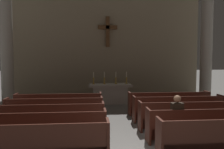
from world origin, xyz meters
name	(u,v)px	position (x,y,z in m)	size (l,w,h in m)	color
pew_left_row_1	(32,143)	(-2.26, -0.04, 0.48)	(3.38, 0.50, 0.95)	#4C2319
pew_left_row_2	(42,129)	(-2.26, 1.00, 0.48)	(3.38, 0.50, 0.95)	#4C2319
pew_left_row_3	(49,118)	(-2.26, 2.04, 0.48)	(3.38, 0.50, 0.95)	#4C2319
pew_left_row_4	(55,111)	(-2.26, 3.08, 0.48)	(3.38, 0.50, 0.95)	#4C2319
pew_left_row_5	(59,105)	(-2.26, 4.12, 0.48)	(3.38, 0.50, 0.95)	#4C2319
pew_right_row_2	(206,124)	(2.26, 1.00, 0.48)	(3.38, 0.50, 0.95)	#4C2319
pew_right_row_3	(190,115)	(2.26, 2.04, 0.48)	(3.38, 0.50, 0.95)	#4C2319
pew_right_row_4	(178,108)	(2.26, 3.08, 0.48)	(3.38, 0.50, 0.95)	#4C2319
pew_right_row_5	(169,103)	(2.26, 4.12, 0.48)	(3.38, 0.50, 0.95)	#4C2319
column_left_second	(6,40)	(-5.03, 6.43, 3.21)	(0.89, 0.89, 6.60)	#ADA89E
column_right_second	(206,41)	(5.03, 6.43, 3.21)	(0.89, 0.89, 6.60)	#ADA89E
altar	(110,93)	(0.00, 6.63, 0.53)	(2.20, 0.90, 1.01)	#A8A399
candlestick_outer_left	(94,80)	(-0.85, 6.63, 1.21)	(0.16, 0.16, 0.63)	#B79338
candlestick_inner_left	(104,80)	(-0.30, 6.63, 1.21)	(0.16, 0.16, 0.63)	#B79338
candlestick_inner_right	(116,80)	(0.30, 6.63, 1.21)	(0.16, 0.16, 0.63)	#B79338
candlestick_outer_right	(126,80)	(0.85, 6.63, 1.21)	(0.16, 0.16, 0.63)	#B79338
apse_with_cross	(107,38)	(0.00, 8.57, 3.52)	(11.00, 0.46, 7.04)	gray
lone_worshipper	(176,117)	(1.39, 1.04, 0.69)	(0.32, 0.43, 1.32)	#26262B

